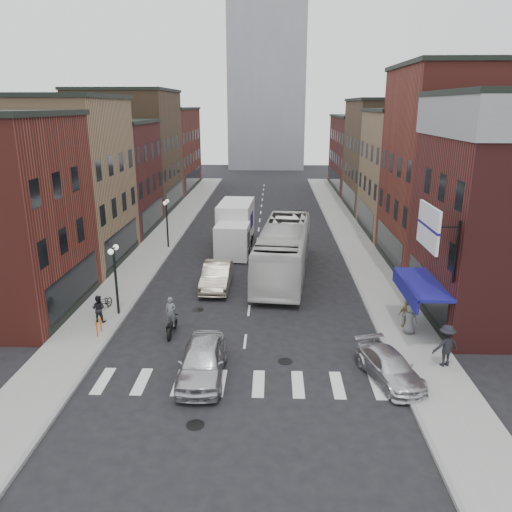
% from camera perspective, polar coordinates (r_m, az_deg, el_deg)
% --- Properties ---
extents(ground, '(160.00, 160.00, 0.00)m').
position_cam_1_polar(ground, '(24.90, -1.38, -10.77)').
color(ground, black).
rests_on(ground, ground).
extents(sidewalk_left, '(3.00, 74.00, 0.15)m').
position_cam_1_polar(sidewalk_left, '(46.55, -10.33, 2.30)').
color(sidewalk_left, gray).
rests_on(sidewalk_left, ground).
extents(sidewalk_right, '(3.00, 74.00, 0.15)m').
position_cam_1_polar(sidewalk_right, '(46.05, 10.84, 2.12)').
color(sidewalk_right, gray).
rests_on(sidewalk_right, ground).
extents(curb_left, '(0.20, 74.00, 0.16)m').
position_cam_1_polar(curb_left, '(46.27, -8.50, 2.21)').
color(curb_left, gray).
rests_on(curb_left, ground).
extents(curb_right, '(0.20, 74.00, 0.16)m').
position_cam_1_polar(curb_right, '(45.86, 8.98, 2.05)').
color(curb_right, gray).
rests_on(curb_right, ground).
extents(crosswalk_stripes, '(12.00, 2.20, 0.01)m').
position_cam_1_polar(crosswalk_stripes, '(22.29, -1.83, -14.34)').
color(crosswalk_stripes, silver).
rests_on(crosswalk_stripes, ground).
extents(bldg_left_mid_a, '(10.30, 10.20, 12.30)m').
position_cam_1_polar(bldg_left_mid_a, '(39.92, -22.44, 7.82)').
color(bldg_left_mid_a, '#A17D58').
rests_on(bldg_left_mid_a, ground).
extents(bldg_left_mid_b, '(10.30, 10.20, 10.30)m').
position_cam_1_polar(bldg_left_mid_b, '(49.25, -17.64, 8.61)').
color(bldg_left_mid_b, '#4D1C1B').
rests_on(bldg_left_mid_b, ground).
extents(bldg_left_far_a, '(10.30, 12.20, 13.30)m').
position_cam_1_polar(bldg_left_far_a, '(59.52, -14.29, 11.62)').
color(bldg_left_far_a, brown).
rests_on(bldg_left_far_a, ground).
extents(bldg_left_far_b, '(10.30, 16.20, 11.30)m').
position_cam_1_polar(bldg_left_far_b, '(73.12, -11.21, 11.90)').
color(bldg_left_far_b, maroon).
rests_on(bldg_left_far_b, ground).
extents(bldg_right_mid_a, '(10.30, 10.20, 14.30)m').
position_cam_1_polar(bldg_right_mid_a, '(38.78, 22.85, 9.05)').
color(bldg_right_mid_a, maroon).
rests_on(bldg_right_mid_a, ground).
extents(bldg_right_mid_b, '(10.30, 10.20, 11.30)m').
position_cam_1_polar(bldg_right_mid_b, '(48.37, 18.57, 8.98)').
color(bldg_right_mid_b, '#A17D58').
rests_on(bldg_right_mid_b, ground).
extents(bldg_right_far_a, '(10.30, 12.20, 12.30)m').
position_cam_1_polar(bldg_right_far_a, '(58.89, 15.64, 10.98)').
color(bldg_right_far_a, brown).
rests_on(bldg_right_far_a, ground).
extents(bldg_right_far_b, '(10.30, 16.20, 10.30)m').
position_cam_1_polar(bldg_right_far_b, '(72.61, 13.04, 11.36)').
color(bldg_right_far_b, '#4D1C1B').
rests_on(bldg_right_far_b, ground).
extents(awning_blue, '(1.80, 5.00, 0.78)m').
position_cam_1_polar(awning_blue, '(27.17, 18.07, -3.17)').
color(awning_blue, navy).
rests_on(awning_blue, ground).
extents(billboard_sign, '(1.52, 3.00, 3.70)m').
position_cam_1_polar(billboard_sign, '(24.27, 19.30, 3.02)').
color(billboard_sign, black).
rests_on(billboard_sign, ground).
extents(distant_tower, '(14.00, 14.00, 50.00)m').
position_cam_1_polar(distant_tower, '(100.94, 1.29, 24.49)').
color(distant_tower, '#9399A0').
rests_on(distant_tower, ground).
extents(streetlamp_near, '(0.32, 1.22, 4.11)m').
position_cam_1_polar(streetlamp_near, '(28.78, -15.83, -1.26)').
color(streetlamp_near, black).
rests_on(streetlamp_near, ground).
extents(streetlamp_far, '(0.32, 1.22, 4.11)m').
position_cam_1_polar(streetlamp_far, '(41.87, -10.18, 4.68)').
color(streetlamp_far, black).
rests_on(streetlamp_far, ground).
extents(bike_rack, '(0.08, 0.68, 0.80)m').
position_cam_1_polar(bike_rack, '(27.29, -17.52, -7.74)').
color(bike_rack, '#D8590C').
rests_on(bike_rack, sidewalk_left).
extents(box_truck, '(2.95, 8.75, 3.76)m').
position_cam_1_polar(box_truck, '(41.41, -2.41, 3.30)').
color(box_truck, silver).
rests_on(box_truck, ground).
extents(motorcycle_rider, '(0.62, 2.05, 2.09)m').
position_cam_1_polar(motorcycle_rider, '(26.47, -9.67, -6.93)').
color(motorcycle_rider, black).
rests_on(motorcycle_rider, ground).
extents(transit_bus, '(4.44, 13.37, 3.65)m').
position_cam_1_polar(transit_bus, '(35.02, 3.18, 0.71)').
color(transit_bus, silver).
rests_on(transit_bus, ground).
extents(sedan_left_near, '(2.04, 4.89, 1.65)m').
position_cam_1_polar(sedan_left_near, '(22.41, -6.15, -11.81)').
color(sedan_left_near, silver).
rests_on(sedan_left_near, ground).
extents(sedan_left_far, '(1.81, 5.06, 1.66)m').
position_cam_1_polar(sedan_left_far, '(32.79, -4.50, -2.28)').
color(sedan_left_far, '#BAAD97').
rests_on(sedan_left_far, ground).
extents(curb_car, '(2.85, 4.56, 1.23)m').
position_cam_1_polar(curb_car, '(22.98, 15.03, -12.17)').
color(curb_car, silver).
rests_on(curb_car, ground).
extents(parked_bicycle, '(0.95, 1.73, 0.86)m').
position_cam_1_polar(parked_bicycle, '(30.28, -16.97, -5.15)').
color(parked_bicycle, black).
rests_on(parked_bicycle, sidewalk_left).
extents(ped_left_solo, '(0.78, 0.50, 1.53)m').
position_cam_1_polar(ped_left_solo, '(28.65, -17.56, -5.75)').
color(ped_left_solo, black).
rests_on(ped_left_solo, sidewalk_left).
extents(ped_right_a, '(1.40, 0.97, 1.97)m').
position_cam_1_polar(ped_right_a, '(24.44, 20.90, -9.54)').
color(ped_right_a, black).
rests_on(ped_right_a, sidewalk_right).
extents(ped_right_b, '(0.98, 0.66, 1.53)m').
position_cam_1_polar(ped_right_b, '(27.85, 16.80, -6.34)').
color(ped_right_b, '#99814E').
rests_on(ped_right_b, sidewalk_right).
extents(ped_right_c, '(0.87, 0.67, 1.58)m').
position_cam_1_polar(ped_right_c, '(27.17, 17.15, -6.91)').
color(ped_right_c, '#5B5E63').
rests_on(ped_right_c, sidewalk_right).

